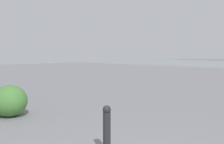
{
  "coord_description": "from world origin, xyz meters",
  "views": [
    {
      "loc": [
        -1.13,
        1.3,
        1.58
      ],
      "look_at": [
        7.48,
        -7.05,
        0.66
      ],
      "focal_mm": 37.22,
      "sensor_mm": 36.0,
      "label": 1
    }
  ],
  "objects": [
    {
      "name": "bollard_near",
      "position": [
        1.47,
        -1.1,
        0.41
      ],
      "size": [
        0.13,
        0.13,
        0.79
      ],
      "color": "#232328",
      "rests_on": "ground"
    },
    {
      "name": "shrub_low",
      "position": [
        4.86,
        -0.88,
        0.4
      ],
      "size": [
        0.94,
        0.84,
        0.8
      ],
      "color": "#477F38",
      "rests_on": "ground"
    }
  ]
}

